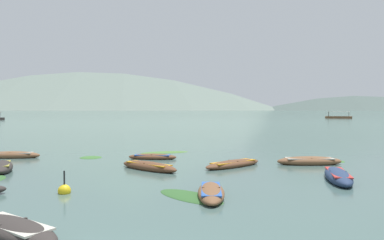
{
  "coord_description": "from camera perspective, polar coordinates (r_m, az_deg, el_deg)",
  "views": [
    {
      "loc": [
        2.25,
        -5.83,
        3.11
      ],
      "look_at": [
        -0.0,
        59.12,
        1.23
      ],
      "focal_mm": 34.71,
      "sensor_mm": 36.0,
      "label": 1
    }
  ],
  "objects": [
    {
      "name": "rowboat_11",
      "position": [
        23.42,
        -6.09,
        -5.66
      ],
      "size": [
        3.1,
        1.13,
        0.42
      ],
      "color": "brown",
      "rests_on": "ground"
    },
    {
      "name": "weed_patch_4",
      "position": [
        26.8,
        -4.21,
        -5.02
      ],
      "size": [
        3.67,
        2.3,
        0.14
      ],
      "primitive_type": "ellipsoid",
      "rotation": [
        0.0,
        0.0,
        0.35
      ],
      "color": "#477033",
      "rests_on": "ground"
    },
    {
      "name": "rowboat_0",
      "position": [
        13.48,
        2.95,
        -11.06
      ],
      "size": [
        0.95,
        3.29,
        0.46
      ],
      "color": "brown",
      "rests_on": "ground"
    },
    {
      "name": "mooring_buoy",
      "position": [
        14.74,
        -19.02,
        -10.21
      ],
      "size": [
        0.47,
        0.47,
        0.98
      ],
      "color": "yellow",
      "rests_on": "ground"
    },
    {
      "name": "weed_patch_1",
      "position": [
        24.29,
        18.86,
        -5.79
      ],
      "size": [
        3.51,
        3.47,
        0.14
      ],
      "primitive_type": "ellipsoid",
      "rotation": [
        0.0,
        0.0,
        2.37
      ],
      "color": "#38662D",
      "rests_on": "ground"
    },
    {
      "name": "rowboat_4",
      "position": [
        19.37,
        -6.68,
        -7.1
      ],
      "size": [
        3.63,
        3.2,
        0.53
      ],
      "color": "brown",
      "rests_on": "ground"
    },
    {
      "name": "weed_patch_3",
      "position": [
        24.82,
        -15.28,
        -5.6
      ],
      "size": [
        1.44,
        1.43,
        0.14
      ],
      "primitive_type": "ellipsoid",
      "rotation": [
        0.0,
        0.0,
        0.02
      ],
      "color": "#38662D",
      "rests_on": "ground"
    },
    {
      "name": "rowboat_10",
      "position": [
        21.16,
        -27.19,
        -6.46
      ],
      "size": [
        2.33,
        3.32,
        0.61
      ],
      "color": "#2D2826",
      "rests_on": "ground"
    },
    {
      "name": "ground_plane",
      "position": [
        1505.83,
        1.9,
        1.54
      ],
      "size": [
        6000.0,
        6000.0,
        0.0
      ],
      "primitive_type": "plane",
      "color": "#425B56"
    },
    {
      "name": "rowboat_12",
      "position": [
        17.59,
        21.52,
        -8.04
      ],
      "size": [
        1.69,
        4.09,
        0.59
      ],
      "color": "navy",
      "rests_on": "ground"
    },
    {
      "name": "rowboat_6",
      "position": [
        10.43,
        -25.86,
        -14.94
      ],
      "size": [
        3.39,
        2.74,
        0.52
      ],
      "color": "#2D2826",
      "rests_on": "ground"
    },
    {
      "name": "ferry_0",
      "position": [
        135.76,
        21.6,
        0.42
      ],
      "size": [
        9.18,
        6.25,
        2.54
      ],
      "color": "brown",
      "rests_on": "ground"
    },
    {
      "name": "rowboat_13",
      "position": [
        20.35,
        6.36,
        -6.74
      ],
      "size": [
        3.63,
        3.5,
        0.46
      ],
      "color": "brown",
      "rests_on": "ground"
    },
    {
      "name": "rowboat_3",
      "position": [
        22.08,
        17.59,
        -6.06
      ],
      "size": [
        3.72,
        1.4,
        0.57
      ],
      "color": "brown",
      "rests_on": "ground"
    },
    {
      "name": "mountain_1",
      "position": [
        1673.32,
        -10.0,
        8.91
      ],
      "size": [
        1665.42,
        1665.42,
        429.74
      ],
      "primitive_type": "cone",
      "color": "slate",
      "rests_on": "ground"
    },
    {
      "name": "weed_patch_5",
      "position": [
        13.47,
        -0.3,
        -11.7
      ],
      "size": [
        3.04,
        3.1,
        0.14
      ],
      "primitive_type": "ellipsoid",
      "rotation": [
        0.0,
        0.0,
        2.33
      ],
      "color": "#2D5628",
      "rests_on": "ground"
    },
    {
      "name": "rowboat_1",
      "position": [
        26.48,
        -25.95,
        -4.9
      ],
      "size": [
        3.61,
        1.23,
        0.53
      ],
      "color": "brown",
      "rests_on": "ground"
    },
    {
      "name": "mountain_2",
      "position": [
        1574.5,
        16.91,
        7.08
      ],
      "size": [
        1144.14,
        1144.14,
        307.38
      ],
      "primitive_type": "cone",
      "color": "#4C5B56",
      "rests_on": "ground"
    }
  ]
}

